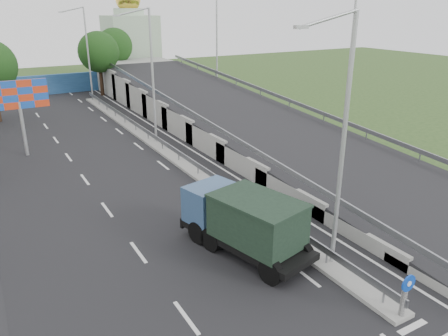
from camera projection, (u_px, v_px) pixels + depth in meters
road_surface at (143, 175)px, 28.39m from camera, size 26.00×90.00×0.04m
median at (163, 150)px, 33.01m from camera, size 1.00×44.00×0.20m
overpass_ramp at (246, 117)px, 35.93m from camera, size 10.00×50.00×3.50m
median_guardrail at (162, 142)px, 32.78m from camera, size 0.09×44.00×0.71m
sign_bollard at (405, 295)px, 14.95m from camera, size 0.64×0.23×1.67m
lamp_post_near at (341, 134)px, 16.44m from camera, size 2.74×0.18×10.08m
lamp_post_mid at (150, 70)px, 32.69m from camera, size 2.74×0.18×10.08m
lamp_post_far at (86, 49)px, 48.94m from camera, size 2.74×0.18×10.08m
blue_wall at (44, 85)px, 53.50m from camera, size 30.00×0.50×2.40m
church at (131, 42)px, 65.10m from camera, size 7.00×7.00×13.80m
billboard at (18, 99)px, 30.63m from camera, size 4.00×0.24×5.50m
tree_median_far at (99, 52)px, 51.66m from camera, size 4.80×4.80×7.60m
tree_ramp_far at (114, 46)px, 59.22m from camera, size 4.80×4.80×7.60m
dump_truck at (244, 220)px, 19.08m from camera, size 3.74×6.71×2.80m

